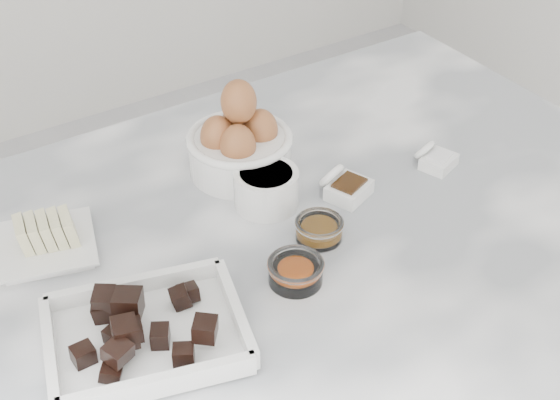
# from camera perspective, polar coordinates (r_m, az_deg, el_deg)

# --- Properties ---
(marble_slab) EXTENTS (1.20, 0.80, 0.04)m
(marble_slab) POSITION_cam_1_polar(r_m,az_deg,el_deg) (1.08, -0.03, -3.70)
(marble_slab) COLOR white
(marble_slab) RESTS_ON cabinet
(chocolate_dish) EXTENTS (0.27, 0.23, 0.06)m
(chocolate_dish) POSITION_cam_1_polar(r_m,az_deg,el_deg) (0.92, -9.81, -9.35)
(chocolate_dish) COLOR white
(chocolate_dish) RESTS_ON marble_slab
(butter_plate) EXTENTS (0.16, 0.16, 0.05)m
(butter_plate) POSITION_cam_1_polar(r_m,az_deg,el_deg) (1.08, -16.87, -2.80)
(butter_plate) COLOR white
(butter_plate) RESTS_ON marble_slab
(sugar_ramekin) EXTENTS (0.09, 0.09, 0.06)m
(sugar_ramekin) POSITION_cam_1_polar(r_m,az_deg,el_deg) (1.11, -1.01, 0.95)
(sugar_ramekin) COLOR white
(sugar_ramekin) RESTS_ON marble_slab
(egg_bowl) EXTENTS (0.16, 0.16, 0.15)m
(egg_bowl) POSITION_cam_1_polar(r_m,az_deg,el_deg) (1.17, -2.97, 4.19)
(egg_bowl) COLOR white
(egg_bowl) RESTS_ON marble_slab
(honey_bowl) EXTENTS (0.07, 0.07, 0.03)m
(honey_bowl) POSITION_cam_1_polar(r_m,az_deg,el_deg) (1.06, 2.88, -2.13)
(honey_bowl) COLOR white
(honey_bowl) RESTS_ON marble_slab
(zest_bowl) EXTENTS (0.07, 0.07, 0.03)m
(zest_bowl) POSITION_cam_1_polar(r_m,az_deg,el_deg) (0.99, 1.15, -5.19)
(zest_bowl) COLOR white
(zest_bowl) RESTS_ON marble_slab
(vanilla_spoon) EXTENTS (0.08, 0.09, 0.05)m
(vanilla_spoon) POSITION_cam_1_polar(r_m,az_deg,el_deg) (1.14, 4.74, 1.04)
(vanilla_spoon) COLOR white
(vanilla_spoon) RESTS_ON marble_slab
(salt_spoon) EXTENTS (0.06, 0.08, 0.04)m
(salt_spoon) POSITION_cam_1_polar(r_m,az_deg,el_deg) (1.22, 11.28, 3.01)
(salt_spoon) COLOR white
(salt_spoon) RESTS_ON marble_slab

